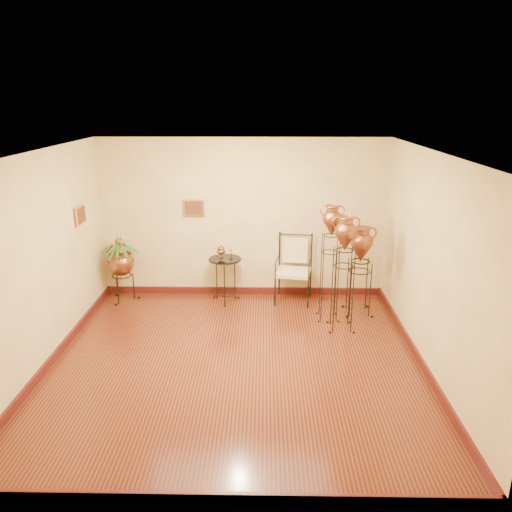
{
  "coord_description": "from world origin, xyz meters",
  "views": [
    {
      "loc": [
        0.38,
        -6.01,
        3.43
      ],
      "look_at": [
        0.25,
        1.3,
        1.1
      ],
      "focal_mm": 35.0,
      "sensor_mm": 36.0,
      "label": 1
    }
  ],
  "objects_px": {
    "amphora_tall": "(330,262)",
    "side_table": "(225,279)",
    "amphora_mid": "(343,273)",
    "planter_urn": "(121,260)",
    "armchair": "(294,270)"
  },
  "relations": [
    {
      "from": "amphora_tall",
      "to": "amphora_mid",
      "type": "bearing_deg",
      "value": -66.52
    },
    {
      "from": "armchair",
      "to": "amphora_mid",
      "type": "bearing_deg",
      "value": -48.27
    },
    {
      "from": "amphora_tall",
      "to": "armchair",
      "type": "xyz_separation_m",
      "value": [
        -0.53,
        0.71,
        -0.38
      ]
    },
    {
      "from": "planter_urn",
      "to": "side_table",
      "type": "height_order",
      "value": "planter_urn"
    },
    {
      "from": "amphora_tall",
      "to": "side_table",
      "type": "xyz_separation_m",
      "value": [
        -1.71,
        0.68,
        -0.55
      ]
    },
    {
      "from": "amphora_tall",
      "to": "side_table",
      "type": "relative_size",
      "value": 1.88
    },
    {
      "from": "amphora_tall",
      "to": "amphora_mid",
      "type": "height_order",
      "value": "amphora_tall"
    },
    {
      "from": "planter_urn",
      "to": "amphora_tall",
      "type": "bearing_deg",
      "value": -11.39
    },
    {
      "from": "amphora_mid",
      "to": "armchair",
      "type": "bearing_deg",
      "value": 122.5
    },
    {
      "from": "amphora_mid",
      "to": "armchair",
      "type": "height_order",
      "value": "amphora_mid"
    },
    {
      "from": "amphora_tall",
      "to": "armchair",
      "type": "relative_size",
      "value": 1.62
    },
    {
      "from": "planter_urn",
      "to": "armchair",
      "type": "relative_size",
      "value": 1.15
    },
    {
      "from": "amphora_mid",
      "to": "planter_urn",
      "type": "distance_m",
      "value": 3.84
    },
    {
      "from": "amphora_mid",
      "to": "planter_urn",
      "type": "xyz_separation_m",
      "value": [
        -3.68,
        1.07,
        -0.17
      ]
    },
    {
      "from": "planter_urn",
      "to": "side_table",
      "type": "distance_m",
      "value": 1.84
    }
  ]
}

